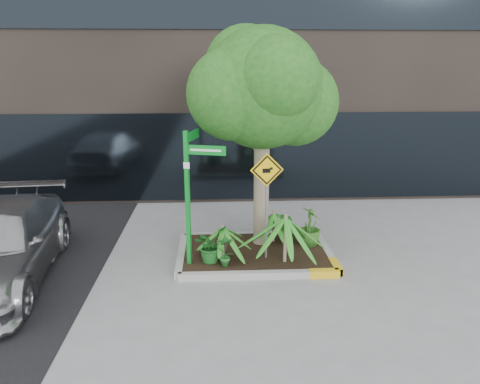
{
  "coord_description": "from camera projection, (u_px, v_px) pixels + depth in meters",
  "views": [
    {
      "loc": [
        -0.63,
        -9.2,
        4.14
      ],
      "look_at": [
        -0.13,
        0.2,
        1.51
      ],
      "focal_mm": 35.0,
      "sensor_mm": 36.0,
      "label": 1
    }
  ],
  "objects": [
    {
      "name": "shrub_a",
      "position": [
        210.0,
        245.0,
        9.59
      ],
      "size": [
        0.89,
        0.89,
        0.73
      ],
      "primitive_type": "imported",
      "rotation": [
        0.0,
        0.0,
        1.07
      ],
      "color": "#1B5F20",
      "rests_on": "planter"
    },
    {
      "name": "street_sign_post",
      "position": [
        191.0,
        186.0,
        9.21
      ],
      "size": [
        0.82,
        0.99,
        2.87
      ],
      "rotation": [
        0.0,
        0.0,
        -0.28
      ],
      "color": "#0D8F27",
      "rests_on": "ground"
    },
    {
      "name": "tree",
      "position": [
        262.0,
        88.0,
        9.79
      ],
      "size": [
        3.28,
        2.91,
        4.92
      ],
      "color": "gray",
      "rests_on": "ground"
    },
    {
      "name": "cattle_sign",
      "position": [
        267.0,
        188.0,
        9.49
      ],
      "size": [
        0.69,
        0.14,
        2.24
      ],
      "rotation": [
        0.0,
        0.0,
        0.1
      ],
      "color": "slate",
      "rests_on": "ground"
    },
    {
      "name": "palm_back",
      "position": [
        274.0,
        213.0,
        10.6
      ],
      "size": [
        0.82,
        0.82,
        0.91
      ],
      "color": "gray",
      "rests_on": "ground"
    },
    {
      "name": "shrub_d",
      "position": [
        287.0,
        228.0,
        10.51
      ],
      "size": [
        0.5,
        0.5,
        0.74
      ],
      "primitive_type": "imported",
      "rotation": [
        0.0,
        0.0,
        4.96
      ],
      "color": "#22691E",
      "rests_on": "planter"
    },
    {
      "name": "planter",
      "position": [
        256.0,
        253.0,
        10.25
      ],
      "size": [
        3.35,
        2.36,
        0.15
      ],
      "color": "#9E9E99",
      "rests_on": "ground"
    },
    {
      "name": "shrub_b",
      "position": [
        310.0,
        226.0,
        10.43
      ],
      "size": [
        0.57,
        0.57,
        0.89
      ],
      "primitive_type": "imported",
      "rotation": [
        0.0,
        0.0,
        1.72
      ],
      "color": "#2B5F1C",
      "rests_on": "planter"
    },
    {
      "name": "palm_left",
      "position": [
        223.0,
        227.0,
        9.67
      ],
      "size": [
        0.82,
        0.82,
        0.91
      ],
      "color": "gray",
      "rests_on": "ground"
    },
    {
      "name": "shrub_c",
      "position": [
        225.0,
        251.0,
        9.35
      ],
      "size": [
        0.37,
        0.37,
        0.68
      ],
      "primitive_type": "imported",
      "rotation": [
        0.0,
        0.0,
        3.17
      ],
      "color": "#1D6021",
      "rests_on": "planter"
    },
    {
      "name": "palm_front",
      "position": [
        286.0,
        217.0,
        9.42
      ],
      "size": [
        1.15,
        1.15,
        1.28
      ],
      "color": "gray",
      "rests_on": "ground"
    },
    {
      "name": "ground",
      "position": [
        246.0,
        262.0,
        10.0
      ],
      "size": [
        80.0,
        80.0,
        0.0
      ],
      "primitive_type": "plane",
      "color": "gray",
      "rests_on": "ground"
    }
  ]
}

